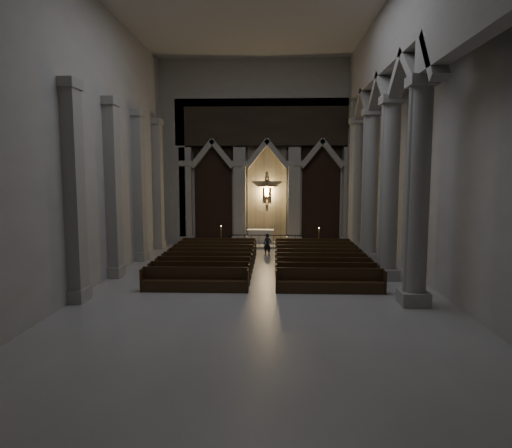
{
  "coord_description": "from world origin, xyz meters",
  "views": [
    {
      "loc": [
        0.44,
        -18.71,
        4.73
      ],
      "look_at": [
        -0.39,
        3.0,
        2.29
      ],
      "focal_mm": 32.0,
      "sensor_mm": 36.0,
      "label": 1
    }
  ],
  "objects_px": {
    "altar_rail": "(266,239)",
    "candle_stand_left": "(221,243)",
    "candle_stand_right": "(319,244)",
    "pews": "(264,264)",
    "worshipper": "(267,245)",
    "altar": "(260,236)"
  },
  "relations": [
    {
      "from": "candle_stand_left",
      "to": "pews",
      "type": "distance_m",
      "value": 6.69
    },
    {
      "from": "altar_rail",
      "to": "candle_stand_left",
      "type": "xyz_separation_m",
      "value": [
        -2.8,
        -0.25,
        -0.2
      ]
    },
    {
      "from": "pews",
      "to": "worshipper",
      "type": "bearing_deg",
      "value": 88.6
    },
    {
      "from": "candle_stand_left",
      "to": "worshipper",
      "type": "relative_size",
      "value": 1.17
    },
    {
      "from": "candle_stand_left",
      "to": "pews",
      "type": "height_order",
      "value": "candle_stand_left"
    },
    {
      "from": "altar",
      "to": "pews",
      "type": "xyz_separation_m",
      "value": [
        0.41,
        -7.81,
        -0.28
      ]
    },
    {
      "from": "altar_rail",
      "to": "worshipper",
      "type": "bearing_deg",
      "value": -87.59
    },
    {
      "from": "candle_stand_right",
      "to": "pews",
      "type": "relative_size",
      "value": 0.14
    },
    {
      "from": "candle_stand_left",
      "to": "pews",
      "type": "relative_size",
      "value": 0.15
    },
    {
      "from": "pews",
      "to": "worshipper",
      "type": "height_order",
      "value": "worshipper"
    },
    {
      "from": "pews",
      "to": "worshipper",
      "type": "relative_size",
      "value": 7.67
    },
    {
      "from": "altar",
      "to": "worshipper",
      "type": "relative_size",
      "value": 1.37
    },
    {
      "from": "worshipper",
      "to": "pews",
      "type": "bearing_deg",
      "value": -74.4
    },
    {
      "from": "altar",
      "to": "candle_stand_right",
      "type": "height_order",
      "value": "candle_stand_right"
    },
    {
      "from": "candle_stand_right",
      "to": "worshipper",
      "type": "height_order",
      "value": "candle_stand_right"
    },
    {
      "from": "altar_rail",
      "to": "pews",
      "type": "height_order",
      "value": "pews"
    },
    {
      "from": "altar",
      "to": "candle_stand_left",
      "type": "height_order",
      "value": "candle_stand_left"
    },
    {
      "from": "candle_stand_right",
      "to": "altar",
      "type": "bearing_deg",
      "value": 154.19
    },
    {
      "from": "altar_rail",
      "to": "candle_stand_left",
      "type": "bearing_deg",
      "value": -174.86
    },
    {
      "from": "candle_stand_right",
      "to": "altar_rail",
      "type": "bearing_deg",
      "value": 175.03
    },
    {
      "from": "worshipper",
      "to": "candle_stand_right",
      "type": "bearing_deg",
      "value": 50.03
    },
    {
      "from": "altar_rail",
      "to": "worshipper",
      "type": "distance_m",
      "value": 2.33
    }
  ]
}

